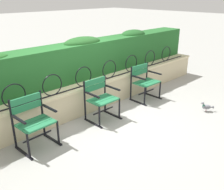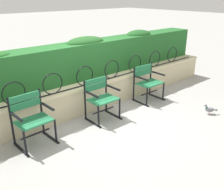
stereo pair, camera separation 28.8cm
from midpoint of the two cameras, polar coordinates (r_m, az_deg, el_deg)
ground_plane at (r=5.13m, az=2.40°, el=-6.06°), size 60.00×60.00×0.00m
stone_wall at (r=5.58m, az=-3.48°, el=-0.19°), size 7.80×0.41×0.61m
iron_arch_fence at (r=5.27m, az=-4.40°, el=4.08°), size 7.25×0.02×0.42m
hedge_row at (r=5.72m, az=-6.42°, el=7.89°), size 7.64×0.58×0.90m
park_chair_left at (r=4.41m, az=-15.90°, el=-5.08°), size 0.62×0.55×0.88m
park_chair_centre at (r=5.08m, az=-0.91°, el=-0.60°), size 0.59×0.52×0.84m
park_chair_right at (r=6.08m, az=9.33°, el=2.99°), size 0.63×0.53×0.83m
pigeon_near_chairs at (r=5.83m, az=22.49°, el=-3.00°), size 0.24×0.23×0.22m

